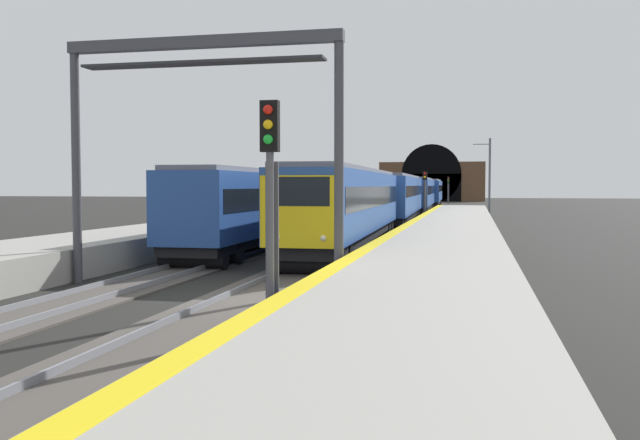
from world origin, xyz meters
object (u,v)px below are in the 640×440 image
object	(u,v)px
train_main_approaching	(409,195)
railway_signal_far	(448,187)
catenary_mast_near	(489,176)
railway_signal_near	(270,194)
train_adjacent_platform	(310,200)
overhead_signal_gantry	(201,100)
railway_signal_mid	(425,192)

from	to	relation	value
train_main_approaching	railway_signal_far	xyz separation A→B (m)	(51.15, -1.80, 0.54)
railway_signal_far	catenary_mast_near	bearing A→B (deg)	7.45
railway_signal_near	railway_signal_far	xyz separation A→B (m)	(102.11, 0.00, -0.17)
train_main_approaching	train_adjacent_platform	bearing A→B (deg)	-13.49
railway_signal_near	overhead_signal_gantry	xyz separation A→B (m)	(6.25, 4.04, 2.78)
train_adjacent_platform	catenary_mast_near	xyz separation A→B (m)	(29.09, -11.92, 1.84)
train_adjacent_platform	railway_signal_near	bearing A→B (deg)	-169.05
train_main_approaching	railway_signal_mid	xyz separation A→B (m)	(-4.79, -1.80, 0.33)
train_adjacent_platform	railway_signal_far	size ratio (longest dim) A/B	8.97
railway_signal_mid	overhead_signal_gantry	bearing A→B (deg)	-5.78
railway_signal_near	train_adjacent_platform	bearing A→B (deg)	-168.14
train_main_approaching	catenary_mast_near	world-z (taller)	catenary_mast_near
railway_signal_mid	railway_signal_far	size ratio (longest dim) A/B	0.95
railway_signal_far	catenary_mast_near	xyz separation A→B (m)	(-43.06, -5.63, 1.26)
railway_signal_mid	railway_signal_far	bearing A→B (deg)	-180.00
train_adjacent_platform	railway_signal_near	world-z (taller)	railway_signal_near
railway_signal_near	overhead_signal_gantry	bearing A→B (deg)	-147.09
railway_signal_mid	catenary_mast_near	size ratio (longest dim) A/B	0.55
train_adjacent_platform	railway_signal_near	size ratio (longest dim) A/B	8.41
overhead_signal_gantry	train_adjacent_platform	bearing A→B (deg)	5.41
railway_signal_near	railway_signal_mid	xyz separation A→B (m)	(46.17, 0.00, -0.38)
train_adjacent_platform	overhead_signal_gantry	bearing A→B (deg)	-175.50
railway_signal_mid	railway_signal_far	distance (m)	55.94
railway_signal_near	railway_signal_mid	size ratio (longest dim) A/B	1.12
railway_signal_near	catenary_mast_near	world-z (taller)	catenary_mast_near
catenary_mast_near	railway_signal_far	bearing A→B (deg)	7.45
train_main_approaching	railway_signal_near	world-z (taller)	railway_signal_near
catenary_mast_near	train_adjacent_platform	bearing A→B (deg)	157.71
overhead_signal_gantry	railway_signal_near	bearing A→B (deg)	-147.09
railway_signal_near	train_main_approaching	bearing A→B (deg)	-177.98
railway_signal_mid	catenary_mast_near	xyz separation A→B (m)	(12.88, -5.63, 1.47)
railway_signal_far	overhead_signal_gantry	world-z (taller)	overhead_signal_gantry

